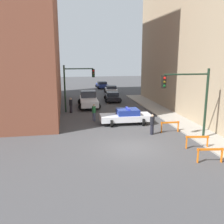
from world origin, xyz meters
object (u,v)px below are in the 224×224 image
(barrier_front, at_px, (210,153))
(barrier_mid, at_px, (197,140))
(traffic_light_far, at_px, (75,82))
(barrier_back, at_px, (170,125))
(pedestrian_corner, at_px, (71,105))
(parked_car_near, at_px, (112,96))
(white_truck, at_px, (89,100))
(traffic_light_near, at_px, (192,93))
(parked_car_mid, at_px, (111,89))
(pedestrian_sidewalk, at_px, (152,124))
(police_car, at_px, (126,116))
(parked_car_far, at_px, (102,85))
(pedestrian_crossing, at_px, (94,112))

(barrier_front, bearing_deg, barrier_mid, 79.21)
(traffic_light_far, relative_size, barrier_mid, 3.28)
(barrier_mid, height_order, barrier_back, same)
(pedestrian_corner, height_order, barrier_back, pedestrian_corner)
(parked_car_near, xyz_separation_m, pedestrian_corner, (-5.87, -6.13, 0.19))
(white_truck, bearing_deg, pedestrian_corner, -126.31)
(white_truck, xyz_separation_m, barrier_mid, (5.93, -15.64, -0.29))
(white_truck, relative_size, barrier_mid, 3.44)
(traffic_light_near, distance_m, barrier_back, 3.62)
(parked_car_near, distance_m, parked_car_mid, 7.29)
(pedestrian_sidewalk, xyz_separation_m, barrier_front, (1.54, -5.81, -0.24))
(police_car, xyz_separation_m, parked_car_near, (0.95, 11.84, -0.05))
(parked_car_far, distance_m, barrier_back, 29.39)
(police_car, bearing_deg, pedestrian_corner, 42.50)
(traffic_light_far, bearing_deg, parked_car_near, 46.77)
(parked_car_mid, bearing_deg, white_truck, -109.18)
(parked_car_near, distance_m, barrier_front, 21.26)
(white_truck, relative_size, parked_car_near, 1.23)
(parked_car_near, bearing_deg, pedestrian_corner, -128.30)
(barrier_front, bearing_deg, traffic_light_near, 78.81)
(pedestrian_crossing, height_order, barrier_front, pedestrian_crossing)
(barrier_mid, bearing_deg, parked_car_far, 92.84)
(parked_car_mid, relative_size, pedestrian_sidewalk, 2.68)
(pedestrian_corner, distance_m, barrier_front, 16.93)
(parked_car_mid, xyz_separation_m, pedestrian_corner, (-7.02, -13.33, 0.19))
(parked_car_far, xyz_separation_m, barrier_back, (1.35, -29.36, -0.06))
(traffic_light_far, bearing_deg, barrier_mid, -59.89)
(white_truck, distance_m, barrier_back, 13.07)
(traffic_light_far, bearing_deg, parked_car_far, 73.27)
(pedestrian_crossing, bearing_deg, barrier_back, 146.80)
(parked_car_mid, height_order, pedestrian_corner, pedestrian_corner)
(police_car, bearing_deg, traffic_light_far, 37.47)
(barrier_front, bearing_deg, parked_car_near, 95.03)
(traffic_light_near, xyz_separation_m, pedestrian_crossing, (-6.43, 6.87, -2.67))
(traffic_light_far, bearing_deg, white_truck, 54.54)
(traffic_light_far, distance_m, barrier_back, 12.22)
(traffic_light_near, height_order, traffic_light_far, traffic_light_near)
(traffic_light_near, distance_m, parked_car_mid, 24.52)
(parked_car_far, relative_size, barrier_mid, 2.74)
(police_car, height_order, barrier_back, police_car)
(barrier_front, bearing_deg, pedestrian_crossing, 117.19)
(traffic_light_near, relative_size, pedestrian_crossing, 3.13)
(white_truck, relative_size, parked_car_mid, 1.23)
(pedestrian_corner, relative_size, barrier_mid, 1.05)
(white_truck, bearing_deg, barrier_mid, -67.37)
(parked_car_mid, height_order, parked_car_far, same)
(pedestrian_crossing, distance_m, barrier_mid, 10.59)
(white_truck, xyz_separation_m, pedestrian_corner, (-2.24, -2.85, -0.04))
(traffic_light_far, relative_size, police_car, 1.09)
(parked_car_far, xyz_separation_m, pedestrian_sidewalk, (-0.33, -29.67, 0.19))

